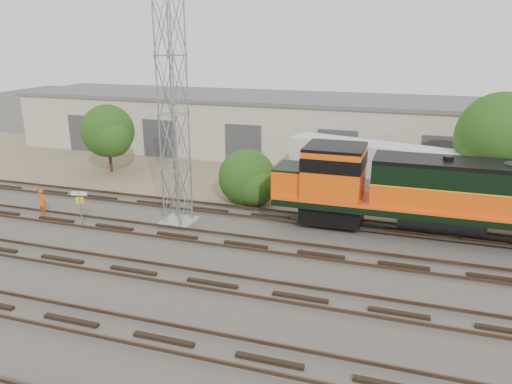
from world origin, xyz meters
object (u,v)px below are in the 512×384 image
(locomotive, at_px, (438,192))
(worker, at_px, (43,202))
(signal_tower, at_px, (174,119))
(semi_trailer, at_px, (380,165))

(locomotive, distance_m, worker, 23.17)
(locomotive, bearing_deg, signal_tower, -169.56)
(locomotive, relative_size, worker, 11.22)
(signal_tower, height_order, worker, signal_tower)
(locomotive, bearing_deg, semi_trailer, 120.65)
(worker, height_order, semi_trailer, semi_trailer)
(signal_tower, distance_m, semi_trailer, 14.22)
(worker, relative_size, semi_trailer, 0.13)
(locomotive, xyz_separation_m, worker, (-22.77, -3.89, -1.71))
(semi_trailer, bearing_deg, worker, -137.45)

